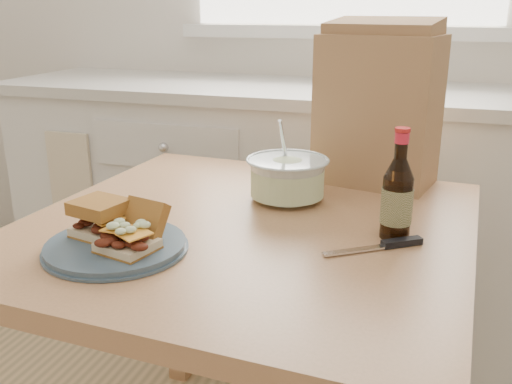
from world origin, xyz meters
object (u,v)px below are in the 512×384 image
(paper_bag, at_px, (378,111))
(coleslaw_bowl, at_px, (287,180))
(plate, at_px, (116,246))
(dining_table, at_px, (246,270))
(beer_bottle, at_px, (397,197))

(paper_bag, bearing_deg, coleslaw_bowl, -117.29)
(plate, distance_m, coleslaw_bowl, 0.45)
(dining_table, relative_size, plate, 3.70)
(coleslaw_bowl, xyz_separation_m, beer_bottle, (0.27, -0.15, 0.03))
(dining_table, relative_size, beer_bottle, 4.39)
(dining_table, distance_m, beer_bottle, 0.37)
(plate, xyz_separation_m, coleslaw_bowl, (0.23, 0.39, 0.04))
(plate, relative_size, beer_bottle, 1.19)
(beer_bottle, height_order, paper_bag, paper_bag)
(dining_table, distance_m, paper_bag, 0.54)
(plate, relative_size, coleslaw_bowl, 1.35)
(coleslaw_bowl, distance_m, paper_bag, 0.31)
(dining_table, bearing_deg, paper_bag, 63.21)
(coleslaw_bowl, relative_size, paper_bag, 0.52)
(beer_bottle, relative_size, paper_bag, 0.59)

